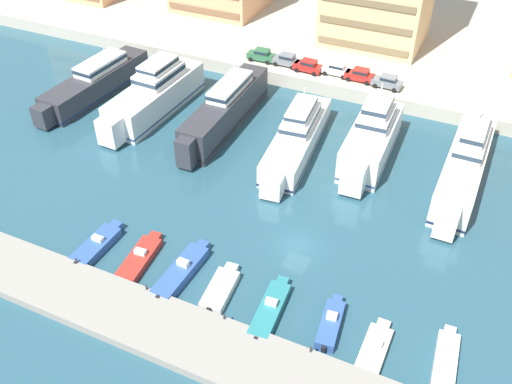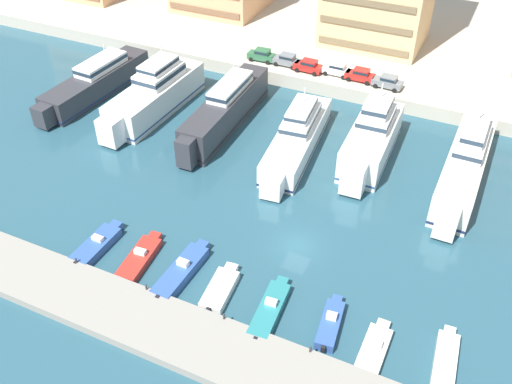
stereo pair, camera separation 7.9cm
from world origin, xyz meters
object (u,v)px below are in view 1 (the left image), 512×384
object	(u,v)px
car_white_center_left	(337,69)
car_grey_center_right	(387,81)
motorboat_red_left	(140,258)
car_red_mid_left	(308,66)
yacht_white_left	(154,94)
motorboat_blue_center_right	(331,323)
yacht_charcoal_far_left	(96,82)
yacht_charcoal_mid_left	(225,110)
motorboat_blue_mid_left	(182,271)
car_grey_left	(287,60)
yacht_white_center_left	(297,136)
motorboat_cream_mid_right	(374,349)
yacht_ivory_center_right	(466,163)
motorboat_white_center_left	(221,289)
motorboat_teal_center	(270,309)
car_red_center	(360,74)
motorboat_blue_far_left	(98,245)
car_green_far_left	(261,55)
motorboat_white_right	(445,362)
yacht_white_center	(371,139)

from	to	relation	value
car_white_center_left	car_grey_center_right	xyz separation A→B (m)	(7.53, -0.66, 0.00)
motorboat_red_left	car_red_mid_left	world-z (taller)	car_red_mid_left
yacht_white_left	motorboat_blue_center_right	xyz separation A→B (m)	(33.46, -24.54, -2.02)
yacht_charcoal_far_left	yacht_charcoal_mid_left	world-z (taller)	yacht_charcoal_mid_left
motorboat_blue_mid_left	car_grey_center_right	distance (m)	41.56
yacht_charcoal_mid_left	car_grey_left	distance (m)	15.78
yacht_white_center_left	motorboat_cream_mid_right	distance (m)	30.00
yacht_charcoal_mid_left	motorboat_blue_center_right	xyz separation A→B (m)	(23.20, -25.23, -1.85)
yacht_ivory_center_right	car_white_center_left	size ratio (longest dim) A/B	5.32
yacht_charcoal_mid_left	motorboat_cream_mid_right	world-z (taller)	yacht_charcoal_mid_left
motorboat_blue_mid_left	car_white_center_left	world-z (taller)	car_white_center_left
yacht_white_center_left	motorboat_white_center_left	world-z (taller)	yacht_white_center_left
yacht_charcoal_mid_left	motorboat_teal_center	bearing A→B (deg)	-55.52
motorboat_white_center_left	car_red_mid_left	distance (m)	41.51
car_grey_left	car_red_center	xyz separation A→B (m)	(11.14, -0.02, 0.00)
yacht_charcoal_far_left	yacht_white_left	distance (m)	10.14
motorboat_cream_mid_right	yacht_charcoal_mid_left	bearing A→B (deg)	136.21
motorboat_blue_far_left	car_green_far_left	size ratio (longest dim) A/B	1.64
motorboat_red_left	car_green_far_left	distance (m)	41.53
motorboat_white_right	car_red_center	xyz separation A→B (m)	(-19.65, 40.66, 2.43)
yacht_charcoal_mid_left	motorboat_white_right	distance (m)	41.36
car_green_far_left	car_red_mid_left	xyz separation A→B (m)	(7.57, -0.46, 0.00)
car_white_center_left	motorboat_blue_mid_left	bearing A→B (deg)	-91.69
car_white_center_left	car_red_center	distance (m)	3.55
yacht_white_center	yacht_ivory_center_right	bearing A→B (deg)	-0.88
yacht_charcoal_far_left	yacht_white_center	world-z (taller)	yacht_white_center
motorboat_teal_center	car_grey_center_right	bearing A→B (deg)	90.92
yacht_white_left	motorboat_blue_center_right	distance (m)	41.54
yacht_charcoal_far_left	motorboat_blue_mid_left	world-z (taller)	yacht_charcoal_far_left
yacht_white_left	yacht_ivory_center_right	xyz separation A→B (m)	(40.23, 1.48, 0.00)
motorboat_red_left	motorboat_blue_far_left	bearing A→B (deg)	-176.73
yacht_charcoal_mid_left	motorboat_blue_mid_left	world-z (taller)	yacht_charcoal_mid_left
motorboat_white_right	car_grey_center_right	size ratio (longest dim) A/B	1.68
motorboat_white_center_left	motorboat_blue_center_right	distance (m)	10.45
motorboat_blue_mid_left	motorboat_teal_center	distance (m)	9.43
motorboat_red_left	car_grey_left	xyz separation A→B (m)	(-1.75, 41.09, 2.55)
yacht_white_center	motorboat_red_left	size ratio (longest dim) A/B	2.39
yacht_white_center_left	motorboat_blue_center_right	world-z (taller)	yacht_white_center_left
yacht_white_center_left	motorboat_teal_center	bearing A→B (deg)	-73.38
motorboat_blue_far_left	car_red_mid_left	xyz separation A→B (m)	(6.63, 40.86, 2.48)
yacht_ivory_center_right	motorboat_teal_center	size ratio (longest dim) A/B	2.91
motorboat_blue_mid_left	car_green_far_left	size ratio (longest dim) A/B	1.99
motorboat_cream_mid_right	car_white_center_left	distance (m)	45.70
car_green_far_left	car_white_center_left	size ratio (longest dim) A/B	1.00
motorboat_white_center_left	car_green_far_left	bearing A→B (deg)	109.61
motorboat_blue_center_right	car_red_mid_left	size ratio (longest dim) A/B	1.46
yacht_white_center_left	car_grey_center_right	distance (m)	17.94
yacht_white_center_left	yacht_ivory_center_right	xyz separation A→B (m)	(19.47, 2.18, 0.54)
yacht_white_center_left	motorboat_white_center_left	distance (m)	24.45
yacht_white_center_left	motorboat_blue_mid_left	bearing A→B (deg)	-94.91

